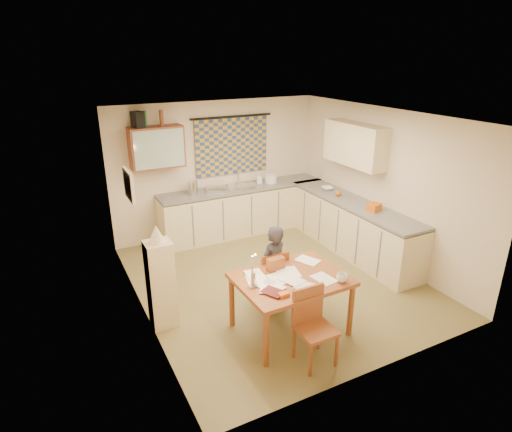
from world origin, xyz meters
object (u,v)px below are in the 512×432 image
dining_table (290,304)px  shelf_stand (161,284)px  counter_back (245,210)px  chair_far (270,288)px  stove (402,256)px  person (273,268)px  counter_right (351,227)px

dining_table → shelf_stand: 1.64m
counter_back → chair_far: counter_back is taller
stove → dining_table: stove is taller
person → counter_back: bearing=-126.3°
dining_table → chair_far: (0.05, 0.61, -0.11)m
stove → dining_table: 2.18m
counter_back → dining_table: 3.25m
chair_far → shelf_stand: size_ratio=0.74×
person → stove: bearing=154.8°
chair_far → shelf_stand: 1.49m
stove → person: (-2.11, 0.25, 0.18)m
stove → shelf_stand: shelf_stand is taller
counter_right → stove: bearing=-90.0°
counter_right → person: bearing=-155.6°
counter_back → stove: 3.11m
counter_right → dining_table: bearing=-145.3°
counter_right → stove: 1.20m
person → counter_right: bearing=-174.2°
dining_table → counter_back: bearing=72.9°
stove → person: 2.13m
counter_back → person: 2.72m
stove → shelf_stand: (-3.54, 0.56, 0.16)m
counter_back → stove: size_ratio=3.91×
chair_far → person: size_ratio=0.71×
counter_back → counter_right: 2.07m
counter_back → shelf_stand: 3.21m
stove → dining_table: bearing=-172.3°
chair_far → stove: bearing=175.1°
counter_right → shelf_stand: (-3.54, -0.64, 0.13)m
counter_back → shelf_stand: bearing=-134.9°
person → chair_far: bearing=-108.4°
chair_far → counter_right: bearing=-153.5°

